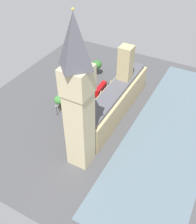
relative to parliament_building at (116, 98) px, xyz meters
name	(u,v)px	position (x,y,z in m)	size (l,w,h in m)	color
ground_plane	(111,112)	(1.99, 1.16, -8.11)	(126.30, 126.30, 0.00)	#424244
river_thames	(171,132)	(-28.73, 1.16, -7.98)	(34.85, 113.67, 0.25)	slate
parliament_building	(116,98)	(0.00, 0.00, 0.00)	(10.95, 55.16, 31.15)	tan
clock_tower	(78,97)	(-0.91, 33.98, 23.45)	(9.43, 9.43, 60.94)	#CCBA8E
car_dark_green_kerbside	(110,84)	(12.54, -19.15, -7.22)	(2.14, 4.52, 1.74)	#19472D
double_decker_bus_opposite_hall	(101,89)	(13.74, -10.21, -5.47)	(2.95, 10.58, 4.75)	#B20C0F
car_yellow_cab_trailing	(89,100)	(15.84, -1.09, -7.22)	(2.20, 4.61, 1.74)	gold
car_silver_leading	(81,112)	(13.92, 9.64, -7.22)	(1.96, 4.55, 1.74)	#B7B7BC
car_black_corner	(68,125)	(14.44, 20.40, -7.22)	(1.96, 4.27, 1.74)	black
pedestrian_under_trees	(106,97)	(9.18, -7.39, -7.43)	(0.63, 0.62, 1.50)	#336B60
pedestrian_near_tower	(82,126)	(8.69, 17.49, -7.36)	(0.66, 0.57, 1.65)	navy
pedestrian_by_river_gate	(82,125)	(8.97, 17.23, -7.35)	(0.66, 0.70, 1.68)	maroon
plane_tree_far_end	(59,100)	(24.22, 12.78, -1.06)	(4.94, 4.94, 9.22)	brown
plane_tree_midblock	(97,65)	(24.54, -25.93, -1.42)	(5.80, 5.80, 9.19)	brown
plane_tree_slot_10	(89,74)	(24.26, -16.54, -2.82)	(4.67, 4.67, 7.31)	brown
plane_tree_slot_11	(74,84)	(24.82, -1.78, -0.56)	(5.88, 5.88, 10.09)	brown
street_lamp_slot_12	(56,108)	(23.74, 16.17, -3.79)	(0.56, 0.56, 6.17)	black
street_lamp_slot_13	(66,99)	(23.75, 7.51, -3.66)	(0.56, 0.56, 6.38)	black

